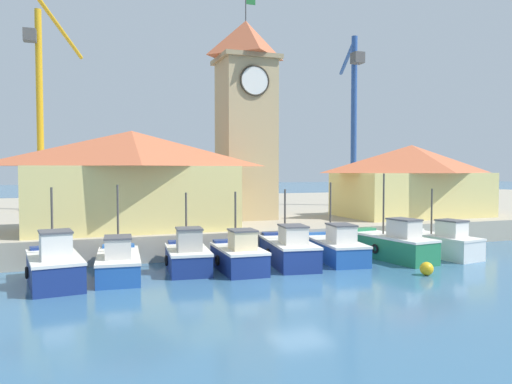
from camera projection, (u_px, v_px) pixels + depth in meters
name	position (u px, v px, depth m)	size (l,w,h in m)	color
ground_plane	(300.00, 283.00, 21.36)	(300.00, 300.00, 0.00)	#386689
quay_wharf	(179.00, 214.00, 46.34)	(120.00, 40.00, 1.39)	#A89E89
fishing_boat_far_left	(54.00, 266.00, 20.91)	(2.58, 4.86, 4.08)	navy
fishing_boat_left_outer	(118.00, 263.00, 22.38)	(2.25, 5.05, 4.15)	#2356A8
fishing_boat_left_inner	(188.00, 256.00, 23.80)	(2.28, 4.24, 3.72)	navy
fishing_boat_mid_left	(239.00, 256.00, 23.83)	(2.05, 4.14, 3.77)	navy
fishing_boat_center	(288.00, 250.00, 25.36)	(2.63, 5.40, 3.82)	navy
fishing_boat_mid_right	(335.00, 247.00, 26.55)	(2.57, 5.46, 4.14)	#2356A8
fishing_boat_right_inner	(392.00, 244.00, 26.85)	(2.50, 5.45, 4.63)	#237A4C
fishing_boat_right_outer	(440.00, 243.00, 27.74)	(2.57, 4.86, 3.76)	silver
clock_tower	(246.00, 116.00, 34.68)	(4.02, 4.02, 15.32)	tan
warehouse_left	(132.00, 179.00, 29.02)	(11.80, 6.82, 5.69)	#E5D17A
warehouse_right	(411.00, 180.00, 36.91)	(10.79, 6.65, 5.25)	#E5D17A
port_crane_near	(42.00, 131.00, 42.77)	(4.77, 8.73, 18.11)	#976E11
port_crane_far	(353.00, 141.00, 47.58)	(3.27, 8.08, 16.00)	navy
mooring_buoy	(427.00, 269.00, 22.80)	(0.62, 0.62, 0.62)	gold
dock_worker_near_tower	(221.00, 214.00, 28.92)	(0.34, 0.22, 1.62)	#33333D
dock_worker_along_quay	(201.00, 215.00, 28.45)	(0.34, 0.22, 1.62)	#33333D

